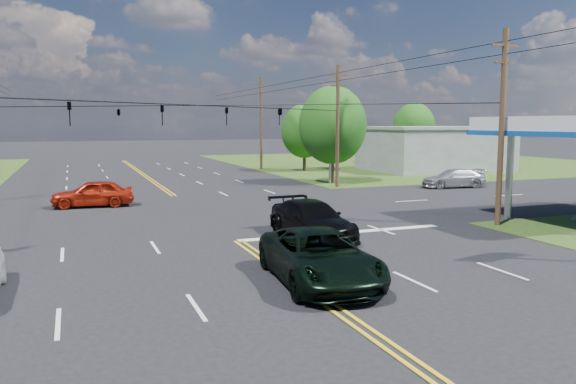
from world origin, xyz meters
name	(u,v)px	position (x,y,z in m)	size (l,w,h in m)	color
ground	(199,213)	(0.00, 12.00, 0.00)	(280.00, 280.00, 0.00)	black
grass_ne	(411,162)	(35.00, 44.00, 0.00)	(46.00, 48.00, 0.03)	#213F14
stop_bar	(343,233)	(5.00, 4.00, 0.00)	(10.00, 0.50, 0.02)	silver
retail_ne	(434,150)	(30.00, 32.00, 2.20)	(14.00, 10.00, 4.40)	slate
pole_se	(502,125)	(13.00, 3.00, 4.92)	(1.60, 0.28, 9.50)	#43301C
pole_ne	(338,125)	(13.00, 21.00, 4.92)	(1.60, 0.28, 9.50)	#43301C
pole_right_far	(261,122)	(13.00, 40.00, 5.17)	(1.60, 0.28, 10.00)	#43301C
span_wire_signals	(196,105)	(0.00, 12.00, 6.00)	(26.00, 18.00, 1.13)	black
power_lines	(204,52)	(0.00, 10.00, 8.60)	(26.04, 100.00, 0.64)	black
tree_right_a	(332,125)	(14.00, 24.00, 4.87)	(5.70, 5.70, 8.18)	#43301C
tree_right_b	(305,131)	(16.50, 36.00, 4.22)	(4.94, 4.94, 7.09)	#43301C
tree_far_r	(414,127)	(34.00, 42.00, 4.54)	(5.32, 5.32, 7.63)	#43301C
pickup_dkgreen	(319,257)	(0.66, -2.98, 0.83)	(2.77, 6.00, 1.67)	black
suv_black	(312,220)	(3.20, 3.50, 0.81)	(2.28, 5.61, 1.63)	black
sedan_red	(93,193)	(-5.41, 16.86, 0.81)	(1.92, 4.77, 1.63)	#9E1C0B
sedan_far	(453,178)	(21.42, 17.50, 0.74)	(2.06, 5.07, 1.47)	#B3B3B8
polesign_ne	(331,114)	(13.63, 23.61, 5.81)	(2.09, 0.56, 7.55)	#A5A5AA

